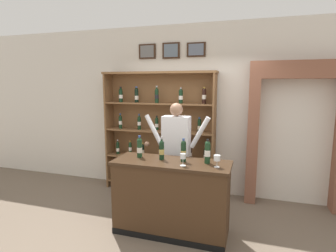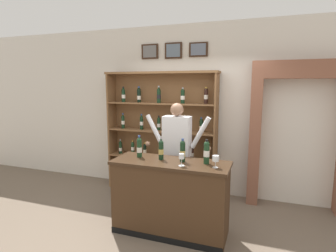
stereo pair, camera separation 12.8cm
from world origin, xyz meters
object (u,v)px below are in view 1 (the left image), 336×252
tasting_bottle_riserva (140,147)px  wine_glass_center (217,159)px  tasting_counter (171,197)px  tasting_bottle_bianco (207,152)px  wine_shelf (159,130)px  shopkeeper (176,145)px  wine_glass_left (183,157)px  tasting_bottle_brunello (162,150)px  tasting_bottle_chianti (183,151)px

tasting_bottle_riserva → wine_glass_center: 1.10m
tasting_counter → tasting_bottle_bianco: (0.47, 0.06, 0.66)m
wine_shelf → shopkeeper: (0.54, -0.75, -0.10)m
wine_glass_left → tasting_bottle_riserva: bearing=162.8°
tasting_bottle_riserva → wine_glass_center: (1.09, -0.14, -0.03)m
tasting_bottle_brunello → wine_glass_center: 0.77m
wine_shelf → tasting_bottle_chianti: (0.81, -1.34, -0.02)m
tasting_bottle_chianti → wine_glass_center: 0.47m
tasting_counter → tasting_bottle_riserva: size_ratio=5.05×
tasting_bottle_bianco → tasting_bottle_riserva: bearing=179.5°
tasting_bottle_brunello → tasting_bottle_chianti: bearing=-1.1°
tasting_counter → shopkeeper: 0.86m
wine_shelf → tasting_counter: (0.65, -1.38, -0.67)m
shopkeeper → wine_glass_center: bearing=-44.3°
tasting_bottle_chianti → wine_glass_left: size_ratio=1.98×
wine_glass_center → tasting_bottle_riserva: bearing=172.7°
wine_glass_left → wine_glass_center: bearing=9.7°
tasting_bottle_brunello → wine_glass_left: bearing=-29.1°
wine_shelf → tasting_counter: size_ratio=1.44×
tasting_bottle_chianti → tasting_bottle_brunello: bearing=178.9°
tasting_bottle_riserva → tasting_bottle_brunello: 0.33m
shopkeeper → tasting_bottle_chianti: shopkeeper is taller
tasting_bottle_riserva → tasting_bottle_brunello: size_ratio=0.99×
tasting_counter → tasting_bottle_brunello: bearing=162.1°
tasting_bottle_brunello → wine_shelf: bearing=110.6°
wine_shelf → tasting_bottle_riserva: bearing=-82.6°
tasting_counter → shopkeeper: shopkeeper is taller
wine_shelf → tasting_bottle_brunello: size_ratio=7.21×
tasting_bottle_chianti → tasting_bottle_bianco: (0.31, 0.01, 0.01)m
wine_glass_left → wine_glass_center: size_ratio=1.03×
tasting_counter → tasting_bottle_chianti: tasting_bottle_chianti is taller
wine_shelf → tasting_bottle_bianco: (1.12, -1.32, -0.01)m
tasting_bottle_riserva → tasting_bottle_brunello: (0.33, -0.02, -0.00)m
shopkeeper → tasting_bottle_brunello: 0.58m
tasting_bottle_chianti → wine_glass_center: tasting_bottle_chianti is taller
tasting_counter → tasting_bottle_riserva: (-0.48, 0.07, 0.64)m
wine_glass_left → wine_shelf: bearing=119.1°
tasting_bottle_brunello → wine_glass_left: tasting_bottle_brunello is taller
tasting_bottle_riserva → tasting_bottle_bianco: tasting_bottle_bianco is taller
wine_shelf → wine_glass_center: wine_shelf is taller
tasting_counter → tasting_bottle_chianti: bearing=16.0°
wine_shelf → tasting_bottle_brunello: bearing=-69.4°
tasting_counter → wine_glass_center: wine_glass_center is taller
tasting_bottle_chianti → tasting_bottle_bianco: bearing=2.7°
wine_shelf → shopkeeper: size_ratio=1.29×
tasting_bottle_bianco → tasting_bottle_brunello: bearing=-179.2°
shopkeeper → tasting_bottle_chianti: (0.26, -0.58, 0.07)m
wine_glass_center → tasting_bottle_chianti: bearing=165.5°
wine_shelf → tasting_bottle_brunello: wine_shelf is taller
tasting_bottle_riserva → wine_glass_center: size_ratio=2.02×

